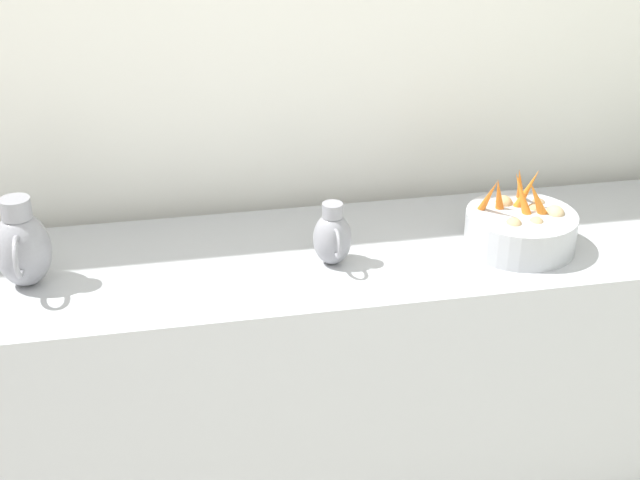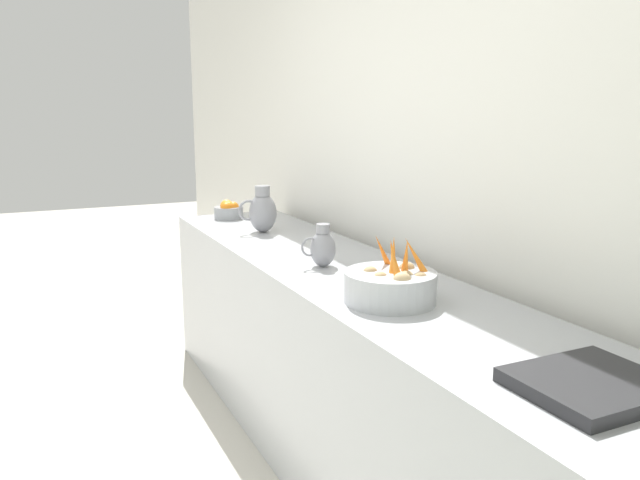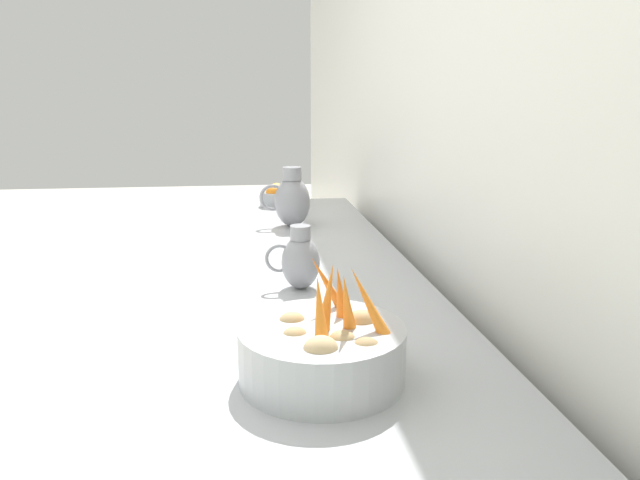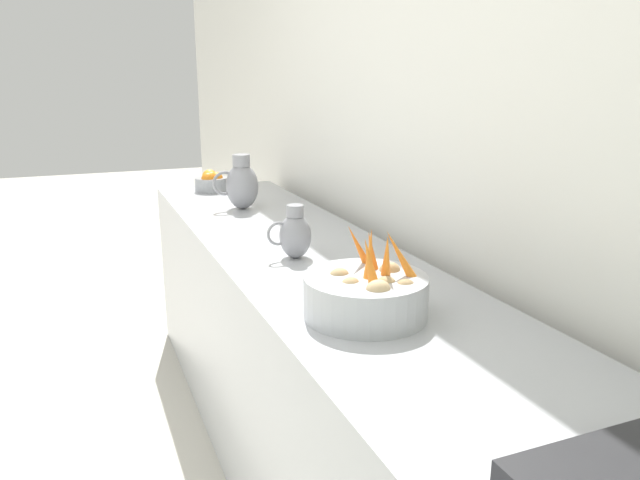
{
  "view_description": "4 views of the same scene",
  "coord_description": "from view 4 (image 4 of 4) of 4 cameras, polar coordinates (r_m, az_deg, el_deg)",
  "views": [
    {
      "loc": [
        0.71,
        -0.34,
        2.07
      ],
      "look_at": [
        -1.37,
        0.06,
        0.99
      ],
      "focal_mm": 49.62,
      "sensor_mm": 36.0,
      "label": 1
    },
    {
      "loc": [
        -0.31,
        2.48,
        1.53
      ],
      "look_at": [
        -1.41,
        0.18,
        1.0
      ],
      "focal_mm": 35.76,
      "sensor_mm": 36.0,
      "label": 2
    },
    {
      "loc": [
        -1.31,
        1.69,
        1.4
      ],
      "look_at": [
        -1.49,
        0.26,
        1.05
      ],
      "focal_mm": 32.38,
      "sensor_mm": 36.0,
      "label": 3
    },
    {
      "loc": [
        -0.78,
        1.99,
        1.48
      ],
      "look_at": [
        -1.49,
        0.26,
        0.97
      ],
      "focal_mm": 34.13,
      "sensor_mm": 36.0,
      "label": 4
    }
  ],
  "objects": [
    {
      "name": "prep_counter",
      "position": [
        2.14,
        1.03,
        -13.91
      ],
      "size": [
        0.64,
        3.37,
        0.87
      ],
      "primitive_type": "cube",
      "color": "#ADAFB5",
      "rests_on": "ground_plane"
    },
    {
      "name": "vegetable_colander",
      "position": [
        1.57,
        4.39,
        -5.04
      ],
      "size": [
        0.32,
        0.32,
        0.23
      ],
      "color": "#ADAFB5",
      "rests_on": "prep_counter"
    },
    {
      "name": "tile_wall_left",
      "position": [
        1.69,
        22.6,
        14.92
      ],
      "size": [
        0.1,
        8.96,
        3.0
      ],
      "primitive_type": "cube",
      "color": "white",
      "rests_on": "ground_plane"
    },
    {
      "name": "metal_pitcher_tall",
      "position": [
        2.85,
        -7.37,
        5.18
      ],
      "size": [
        0.21,
        0.15,
        0.25
      ],
      "color": "gray",
      "rests_on": "prep_counter"
    },
    {
      "name": "metal_pitcher_short",
      "position": [
        2.06,
        -2.38,
        0.54
      ],
      "size": [
        0.16,
        0.11,
        0.18
      ],
      "color": "gray",
      "rests_on": "prep_counter"
    },
    {
      "name": "orange_bowl",
      "position": [
        3.32,
        -10.16,
        5.43
      ],
      "size": [
        0.18,
        0.18,
        0.11
      ],
      "color": "gray",
      "rests_on": "prep_counter"
    }
  ]
}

